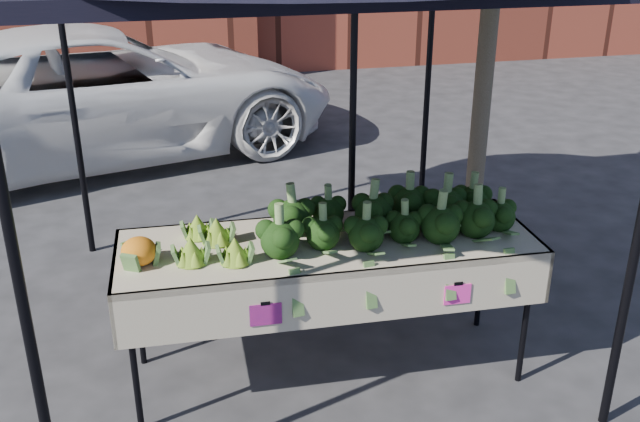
% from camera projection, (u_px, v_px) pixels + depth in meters
% --- Properties ---
extents(ground, '(90.00, 90.00, 0.00)m').
position_uv_depth(ground, '(302.00, 388.00, 4.33)').
color(ground, '#262628').
extents(table, '(2.43, 0.88, 0.90)m').
position_uv_depth(table, '(328.00, 308.00, 4.32)').
color(table, beige).
rests_on(table, ground).
extents(canopy, '(3.16, 3.16, 2.74)m').
position_uv_depth(canopy, '(295.00, 130.00, 4.51)').
color(canopy, black).
rests_on(canopy, ground).
extents(broccoli_heap, '(1.55, 0.58, 0.27)m').
position_uv_depth(broccoli_heap, '(387.00, 211.00, 4.18)').
color(broccoli_heap, black).
rests_on(broccoli_heap, table).
extents(romanesco_cluster, '(0.44, 0.58, 0.21)m').
position_uv_depth(romanesco_cluster, '(210.00, 233.00, 3.99)').
color(romanesco_cluster, '#98B533').
rests_on(romanesco_cluster, table).
extents(cauliflower_pair, '(0.21, 0.21, 0.19)m').
position_uv_depth(cauliflower_pair, '(139.00, 248.00, 3.83)').
color(cauliflower_pair, orange).
rests_on(cauliflower_pair, table).
extents(street_tree, '(1.99, 1.99, 3.92)m').
position_uv_depth(street_tree, '(490.00, 13.00, 5.11)').
color(street_tree, '#1E4C14').
rests_on(street_tree, ground).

